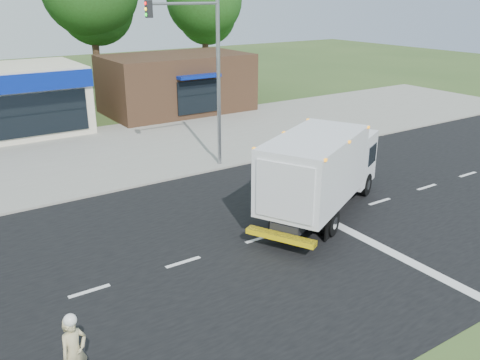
% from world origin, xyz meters
% --- Properties ---
extents(ground, '(120.00, 120.00, 0.00)m').
position_xyz_m(ground, '(0.00, 0.00, 0.00)').
color(ground, '#385123').
rests_on(ground, ground).
extents(road_asphalt, '(60.00, 14.00, 0.02)m').
position_xyz_m(road_asphalt, '(0.00, 0.00, 0.00)').
color(road_asphalt, black).
rests_on(road_asphalt, ground).
extents(sidewalk, '(60.00, 2.40, 0.12)m').
position_xyz_m(sidewalk, '(0.00, 8.20, 0.06)').
color(sidewalk, gray).
rests_on(sidewalk, ground).
extents(parking_apron, '(60.00, 9.00, 0.02)m').
position_xyz_m(parking_apron, '(0.00, 14.00, 0.01)').
color(parking_apron, gray).
rests_on(parking_apron, ground).
extents(lane_markings, '(55.20, 7.00, 0.01)m').
position_xyz_m(lane_markings, '(1.35, -1.35, 0.02)').
color(lane_markings, silver).
rests_on(lane_markings, road_asphalt).
extents(ems_box_truck, '(7.67, 5.43, 3.30)m').
position_xyz_m(ems_box_truck, '(3.13, 0.47, 1.90)').
color(ems_box_truck, black).
rests_on(ems_box_truck, ground).
extents(emergency_worker, '(0.71, 0.58, 1.79)m').
position_xyz_m(emergency_worker, '(-7.37, -3.48, 0.88)').
color(emergency_worker, tan).
rests_on(emergency_worker, ground).
extents(brown_storefront, '(10.00, 6.70, 4.00)m').
position_xyz_m(brown_storefront, '(7.00, 19.98, 2.00)').
color(brown_storefront, '#382316').
rests_on(brown_storefront, ground).
extents(traffic_signal_pole, '(3.51, 0.25, 8.00)m').
position_xyz_m(traffic_signal_pole, '(2.35, 7.60, 4.92)').
color(traffic_signal_pole, gray).
rests_on(traffic_signal_pole, ground).
extents(background_trees, '(36.77, 7.39, 12.10)m').
position_xyz_m(background_trees, '(-0.85, 28.16, 7.38)').
color(background_trees, '#332114').
rests_on(background_trees, ground).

